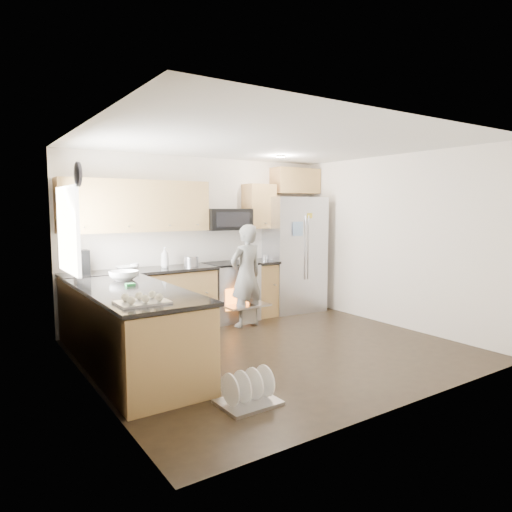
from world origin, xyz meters
TOP-DOWN VIEW (x-y plane):
  - ground at (0.00, 0.00)m, footprint 4.50×4.50m
  - room_shell at (-0.04, 0.02)m, footprint 4.54×4.04m
  - back_cabinet_run at (-0.58, 1.75)m, footprint 4.45×0.64m
  - peninsula at (-1.75, 0.25)m, footprint 0.96×2.36m
  - stove_range at (0.35, 1.69)m, footprint 0.76×0.97m
  - refrigerator at (1.62, 1.70)m, footprint 1.04×0.85m
  - person at (0.33, 1.20)m, footprint 0.60×0.43m
  - dish_rack at (-1.17, -1.18)m, footprint 0.54×0.44m

SIDE VIEW (x-z plane):
  - ground at x=0.00m, z-range 0.00..0.00m
  - dish_rack at x=-1.17m, z-range -0.08..0.25m
  - peninsula at x=-1.75m, z-range -0.05..0.98m
  - stove_range at x=0.35m, z-range -0.22..1.57m
  - person at x=0.33m, z-range 0.00..1.56m
  - back_cabinet_run at x=-0.58m, z-range -0.29..2.21m
  - refrigerator at x=1.62m, z-range 0.00..1.99m
  - room_shell at x=-0.04m, z-range 0.36..2.98m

